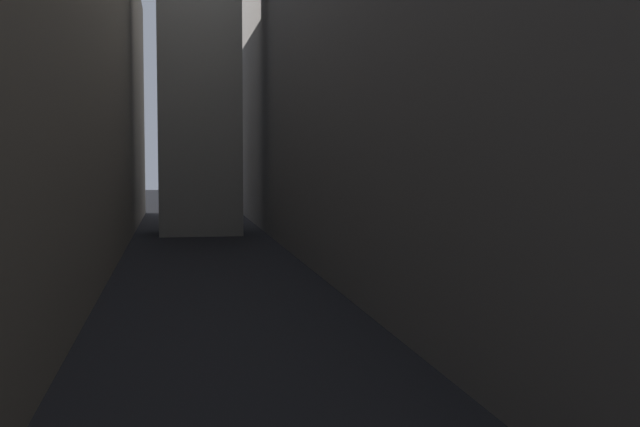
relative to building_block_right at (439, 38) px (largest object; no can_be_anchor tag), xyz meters
name	(u,v)px	position (x,y,z in m)	size (l,w,h in m)	color
ground_plane	(217,282)	(-12.31, -2.00, -12.89)	(264.00, 264.00, 0.00)	black
building_block_right	(439,38)	(0.00, 0.00, 0.00)	(13.61, 108.00, 25.77)	slate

